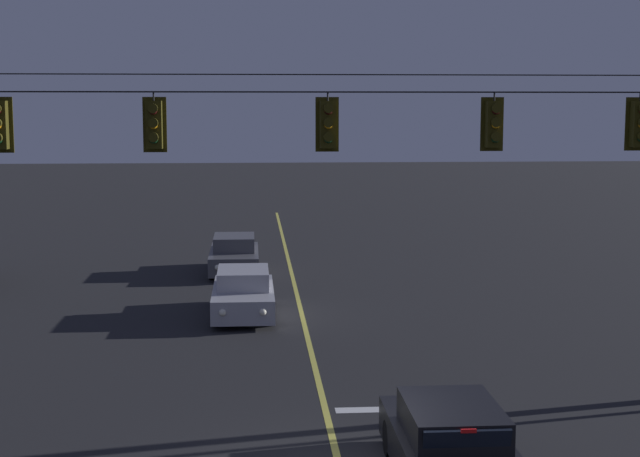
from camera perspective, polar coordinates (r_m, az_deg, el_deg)
lane_centre_stripe at (r=26.31m, az=-0.80°, el=-6.36°), size 0.14×60.00×0.01m
stop_bar_paint at (r=20.20m, az=5.81°, el=-10.66°), size 3.40×0.36×0.01m
signal_span_assembly at (r=19.69m, az=0.21°, el=1.16°), size 20.56×0.32×7.92m
traffic_light_left_inner at (r=19.59m, az=-9.90°, el=6.14°), size 0.48×0.41×1.22m
traffic_light_centre at (r=19.56m, az=0.47°, el=6.25°), size 0.48×0.41×1.22m
traffic_light_right_inner at (r=20.14m, az=10.36°, el=6.16°), size 0.48×0.41×1.22m
traffic_light_rightmost at (r=21.12m, az=18.56°, el=5.95°), size 0.48×0.41×1.22m
car_waiting_near_lane at (r=16.32m, az=7.82°, el=-12.76°), size 1.80×4.33×1.39m
car_oncoming_lead at (r=28.64m, az=-4.61°, el=-3.92°), size 1.80×4.42×1.39m
car_oncoming_trailing at (r=35.97m, az=-5.15°, el=-1.61°), size 1.80×4.42×1.39m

